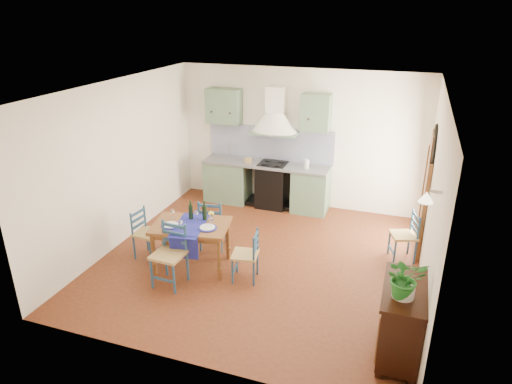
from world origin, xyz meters
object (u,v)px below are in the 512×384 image
potted_plant (405,278)px  sideboard (401,319)px  chair_near (170,254)px  dining_table (191,229)px

potted_plant → sideboard: bearing=81.8°
chair_near → potted_plant: size_ratio=2.02×
chair_near → sideboard: (3.29, -0.47, 0.02)m
chair_near → potted_plant: 3.40m
sideboard → chair_near: bearing=171.9°
dining_table → sideboard: bearing=-17.4°
chair_near → potted_plant: bearing=-11.3°
dining_table → potted_plant: bearing=-20.5°
potted_plant → dining_table: bearing=159.5°
dining_table → potted_plant: (3.18, -1.19, 0.51)m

